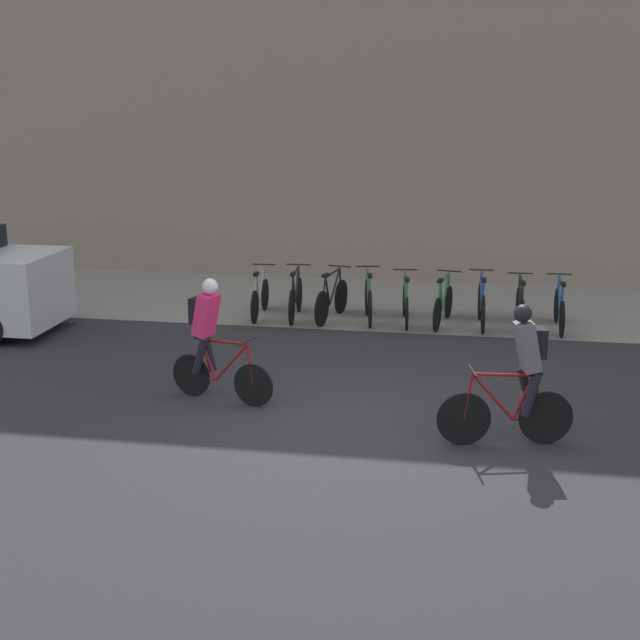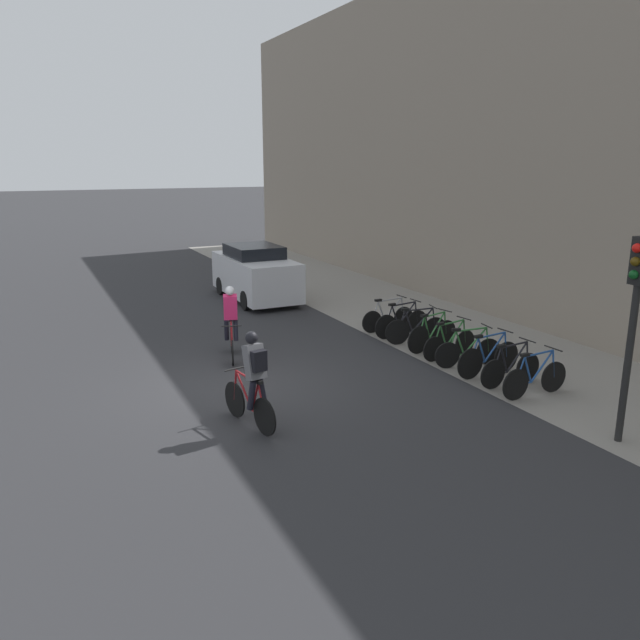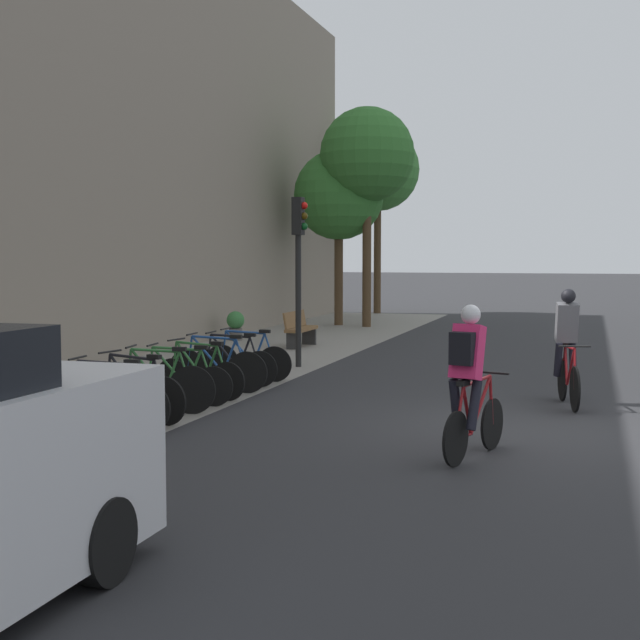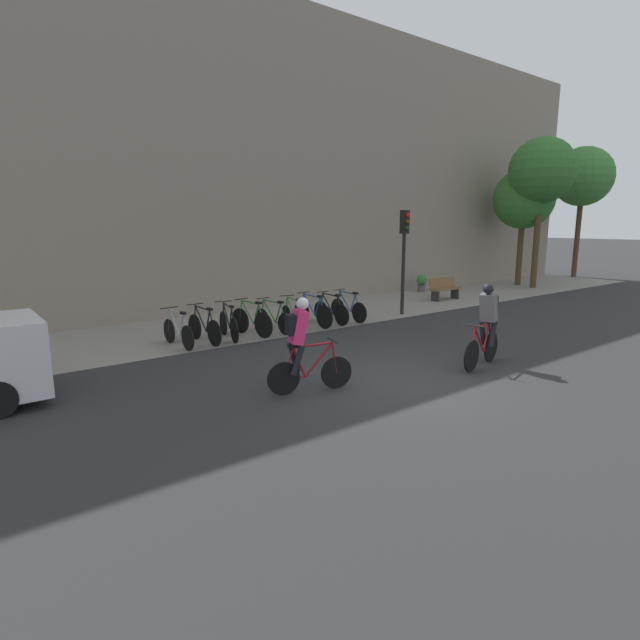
{
  "view_description": "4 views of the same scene",
  "coord_description": "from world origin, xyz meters",
  "px_view_note": "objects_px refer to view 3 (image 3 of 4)",
  "views": [
    {
      "loc": [
        1.54,
        -10.92,
        4.28
      ],
      "look_at": [
        -0.71,
        2.0,
        0.84
      ],
      "focal_mm": 50.0,
      "sensor_mm": 36.0,
      "label": 1
    },
    {
      "loc": [
        11.89,
        -3.78,
        4.59
      ],
      "look_at": [
        -0.19,
        2.04,
        1.17
      ],
      "focal_mm": 35.0,
      "sensor_mm": 36.0,
      "label": 2
    },
    {
      "loc": [
        -11.86,
        -0.73,
        2.3
      ],
      "look_at": [
        1.05,
        3.21,
        1.3
      ],
      "focal_mm": 50.0,
      "sensor_mm": 36.0,
      "label": 3
    },
    {
      "loc": [
        -7.01,
        -6.49,
        3.01
      ],
      "look_at": [
        0.27,
        2.96,
        0.7
      ],
      "focal_mm": 28.0,
      "sensor_mm": 36.0,
      "label": 4
    }
  ],
  "objects_px": {
    "cyclist_pink": "(469,377)",
    "parked_bike_6": "(217,368)",
    "parked_bike_4": "(181,381)",
    "parked_bike_5": "(200,375)",
    "traffic_light_pole": "(299,249)",
    "potted_plant": "(236,324)",
    "cyclist_grey": "(567,343)",
    "parked_bike_2": "(135,393)",
    "parked_bike_3": "(159,385)",
    "parked_bike_7": "(233,364)",
    "parked_bike_1": "(109,401)",
    "bench": "(300,328)",
    "parked_bike_8": "(248,359)",
    "parked_bike_0": "(80,411)"
  },
  "relations": [
    {
      "from": "parked_bike_0",
      "to": "parked_bike_7",
      "type": "xyz_separation_m",
      "value": [
        4.87,
        0.0,
        0.0
      ]
    },
    {
      "from": "parked_bike_4",
      "to": "parked_bike_5",
      "type": "height_order",
      "value": "parked_bike_5"
    },
    {
      "from": "cyclist_grey",
      "to": "parked_bike_4",
      "type": "distance_m",
      "value": 5.92
    },
    {
      "from": "parked_bike_3",
      "to": "parked_bike_7",
      "type": "distance_m",
      "value": 2.79
    },
    {
      "from": "parked_bike_1",
      "to": "parked_bike_2",
      "type": "height_order",
      "value": "parked_bike_1"
    },
    {
      "from": "cyclist_pink",
      "to": "parked_bike_6",
      "type": "xyz_separation_m",
      "value": [
        3.75,
        4.67,
        -0.54
      ]
    },
    {
      "from": "parked_bike_1",
      "to": "parked_bike_4",
      "type": "relative_size",
      "value": 1.04
    },
    {
      "from": "parked_bike_2",
      "to": "parked_bike_6",
      "type": "distance_m",
      "value": 2.79
    },
    {
      "from": "parked_bike_4",
      "to": "potted_plant",
      "type": "height_order",
      "value": "parked_bike_4"
    },
    {
      "from": "parked_bike_2",
      "to": "potted_plant",
      "type": "xyz_separation_m",
      "value": [
        11.26,
        3.17,
        0.04
      ]
    },
    {
      "from": "cyclist_grey",
      "to": "parked_bike_1",
      "type": "bearing_deg",
      "value": 124.97
    },
    {
      "from": "parked_bike_6",
      "to": "parked_bike_7",
      "type": "relative_size",
      "value": 1.08
    },
    {
      "from": "parked_bike_7",
      "to": "parked_bike_5",
      "type": "bearing_deg",
      "value": -179.96
    },
    {
      "from": "parked_bike_2",
      "to": "parked_bike_5",
      "type": "bearing_deg",
      "value": -0.02
    },
    {
      "from": "parked_bike_4",
      "to": "parked_bike_8",
      "type": "distance_m",
      "value": 2.78
    },
    {
      "from": "cyclist_grey",
      "to": "parked_bike_7",
      "type": "distance_m",
      "value": 5.64
    },
    {
      "from": "parked_bike_3",
      "to": "traffic_light_pole",
      "type": "bearing_deg",
      "value": -2.51
    },
    {
      "from": "cyclist_grey",
      "to": "parked_bike_8",
      "type": "distance_m",
      "value": 5.71
    },
    {
      "from": "cyclist_pink",
      "to": "parked_bike_7",
      "type": "relative_size",
      "value": 1.08
    },
    {
      "from": "parked_bike_2",
      "to": "traffic_light_pole",
      "type": "bearing_deg",
      "value": -2.23
    },
    {
      "from": "cyclist_pink",
      "to": "parked_bike_2",
      "type": "bearing_deg",
      "value": 78.32
    },
    {
      "from": "parked_bike_7",
      "to": "parked_bike_8",
      "type": "distance_m",
      "value": 0.7
    },
    {
      "from": "parked_bike_4",
      "to": "traffic_light_pole",
      "type": "bearing_deg",
      "value": -2.84
    },
    {
      "from": "cyclist_pink",
      "to": "cyclist_grey",
      "type": "relative_size",
      "value": 0.98
    },
    {
      "from": "parked_bike_1",
      "to": "bench",
      "type": "bearing_deg",
      "value": 5.15
    },
    {
      "from": "cyclist_pink",
      "to": "bench",
      "type": "height_order",
      "value": "cyclist_pink"
    },
    {
      "from": "traffic_light_pole",
      "to": "potted_plant",
      "type": "bearing_deg",
      "value": 34.92
    },
    {
      "from": "parked_bike_3",
      "to": "parked_bike_8",
      "type": "xyz_separation_m",
      "value": [
        3.48,
        -0.0,
        -0.02
      ]
    },
    {
      "from": "parked_bike_7",
      "to": "parked_bike_8",
      "type": "relative_size",
      "value": 0.97
    },
    {
      "from": "cyclist_grey",
      "to": "parked_bike_2",
      "type": "bearing_deg",
      "value": 119.92
    },
    {
      "from": "parked_bike_4",
      "to": "parked_bike_3",
      "type": "bearing_deg",
      "value": 179.81
    },
    {
      "from": "parked_bike_5",
      "to": "potted_plant",
      "type": "relative_size",
      "value": 2.12
    },
    {
      "from": "parked_bike_0",
      "to": "parked_bike_3",
      "type": "relative_size",
      "value": 1.02
    },
    {
      "from": "cyclist_pink",
      "to": "cyclist_grey",
      "type": "xyz_separation_m",
      "value": [
        4.19,
        -0.94,
        -0.0
      ]
    },
    {
      "from": "traffic_light_pole",
      "to": "potted_plant",
      "type": "xyz_separation_m",
      "value": [
        4.89,
        3.41,
        -1.96
      ]
    },
    {
      "from": "parked_bike_5",
      "to": "parked_bike_8",
      "type": "distance_m",
      "value": 2.09
    },
    {
      "from": "traffic_light_pole",
      "to": "parked_bike_4",
      "type": "bearing_deg",
      "value": 177.16
    },
    {
      "from": "parked_bike_0",
      "to": "parked_bike_1",
      "type": "height_order",
      "value": "parked_bike_1"
    },
    {
      "from": "cyclist_grey",
      "to": "traffic_light_pole",
      "type": "distance_m",
      "value": 6.38
    },
    {
      "from": "parked_bike_4",
      "to": "traffic_light_pole",
      "type": "relative_size",
      "value": 0.48
    },
    {
      "from": "parked_bike_0",
      "to": "parked_bike_6",
      "type": "xyz_separation_m",
      "value": [
        4.18,
        0.0,
        0.02
      ]
    },
    {
      "from": "parked_bike_3",
      "to": "bench",
      "type": "xyz_separation_m",
      "value": [
        9.41,
        0.97,
        0.05
      ]
    },
    {
      "from": "parked_bike_0",
      "to": "cyclist_pink",
      "type": "bearing_deg",
      "value": -84.78
    },
    {
      "from": "parked_bike_4",
      "to": "parked_bike_8",
      "type": "xyz_separation_m",
      "value": [
        2.78,
        0.0,
        0.01
      ]
    },
    {
      "from": "cyclist_pink",
      "to": "parked_bike_8",
      "type": "relative_size",
      "value": 1.05
    },
    {
      "from": "parked_bike_3",
      "to": "parked_bike_8",
      "type": "distance_m",
      "value": 3.48
    },
    {
      "from": "parked_bike_8",
      "to": "bench",
      "type": "distance_m",
      "value": 6.01
    },
    {
      "from": "parked_bike_4",
      "to": "parked_bike_7",
      "type": "height_order",
      "value": "parked_bike_7"
    },
    {
      "from": "cyclist_pink",
      "to": "parked_bike_0",
      "type": "xyz_separation_m",
      "value": [
        -0.43,
        4.66,
        -0.56
      ]
    },
    {
      "from": "parked_bike_3",
      "to": "parked_bike_5",
      "type": "bearing_deg",
      "value": -0.09
    }
  ]
}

